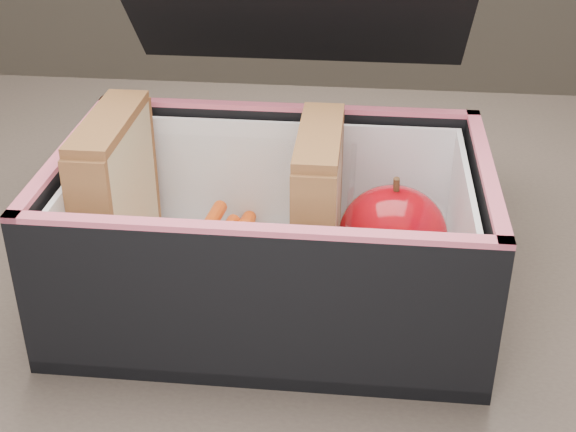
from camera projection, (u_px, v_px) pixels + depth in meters
The scene contains 8 objects.
kitchen_table at pixel (246, 354), 0.67m from camera, with size 1.20×0.80×0.75m.
lunch_bag at pixel (273, 221), 0.56m from camera, with size 0.29×0.32×0.25m.
plastic_tub at pixel (217, 226), 0.57m from camera, with size 0.19×0.14×0.08m, color white, non-canonical shape.
sandwich_left at pixel (116, 194), 0.57m from camera, with size 0.03×0.11×0.12m.
sandwich_right at pixel (318, 206), 0.56m from camera, with size 0.03×0.10×0.11m.
carrot_sticks at pixel (222, 255), 0.58m from camera, with size 0.04×0.15×0.03m.
paper_napkin at pixel (390, 282), 0.57m from camera, with size 0.07×0.08×0.01m, color white.
red_apple at pixel (393, 235), 0.56m from camera, with size 0.09×0.09×0.08m.
Camera 1 is at (0.09, -0.52, 1.09)m, focal length 50.00 mm.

